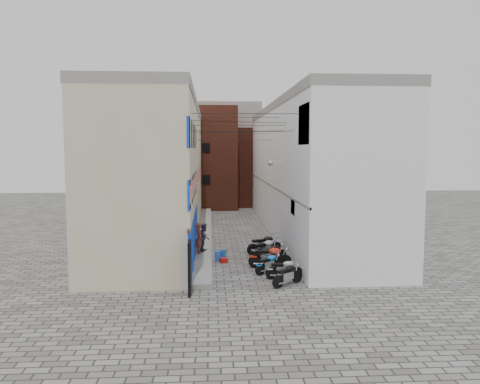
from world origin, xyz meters
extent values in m
plane|color=#4F4D4A|center=(0.00, 0.00, 0.00)|extent=(90.00, 90.00, 0.00)
cube|color=gray|center=(-2.05, 13.00, 0.12)|extent=(0.90, 26.00, 0.25)
cube|color=#C2B893|center=(-5.00, 13.00, 4.25)|extent=(5.00, 26.00, 8.50)
cube|color=tan|center=(-2.54, 13.00, 4.00)|extent=(0.10, 26.00, 0.80)
cube|color=#0D3CC7|center=(-2.53, 4.90, 1.30)|extent=(0.12, 10.20, 2.40)
cube|color=#0D3CC7|center=(-2.55, 4.90, 5.30)|extent=(0.10, 10.20, 4.00)
cube|color=gray|center=(-5.00, 13.00, 8.75)|extent=(5.10, 26.00, 0.50)
cube|color=black|center=(-2.52, -0.40, 1.10)|extent=(0.10, 1.20, 2.20)
cube|color=white|center=(5.00, 13.00, 4.25)|extent=(5.00, 26.00, 8.50)
cube|color=#0D3CC7|center=(2.55, 1.50, 7.00)|extent=(0.10, 2.40, 1.80)
cube|color=white|center=(2.56, 4.00, 3.00)|extent=(0.08, 1.00, 0.70)
cylinder|color=#B2B2B7|center=(2.15, 7.00, 5.20)|extent=(0.80, 0.06, 0.06)
sphere|color=#B2B2B7|center=(1.75, 7.00, 5.10)|extent=(0.28, 0.28, 0.28)
cube|color=gray|center=(5.00, 13.00, 8.75)|extent=(5.10, 26.00, 0.50)
cube|color=gray|center=(2.54, 13.00, 3.40)|extent=(0.10, 26.00, 0.12)
cube|color=maroon|center=(-2.00, 28.00, 5.00)|extent=(6.00, 6.00, 10.00)
cube|color=maroon|center=(3.00, 30.00, 4.00)|extent=(5.00, 6.00, 8.00)
cube|color=gray|center=(0.00, 34.00, 5.50)|extent=(8.00, 5.00, 11.00)
cube|color=black|center=(0.00, 25.20, 1.20)|extent=(2.00, 0.30, 2.40)
cylinder|color=black|center=(0.00, 2.00, 7.50)|extent=(5.20, 0.02, 0.02)
cylinder|color=black|center=(0.00, 4.00, 6.80)|extent=(5.20, 0.02, 0.02)
cylinder|color=black|center=(0.00, 6.50, 7.20)|extent=(5.20, 0.02, 0.02)
cylinder|color=black|center=(0.00, 9.00, 7.80)|extent=(5.20, 0.02, 0.02)
cylinder|color=black|center=(0.00, 12.00, 6.50)|extent=(5.20, 0.02, 0.02)
cylinder|color=black|center=(0.00, 15.00, 7.00)|extent=(5.20, 0.02, 0.02)
cylinder|color=black|center=(0.00, 5.00, 7.30)|extent=(5.65, 2.07, 0.02)
cylinder|color=black|center=(0.00, 8.00, 6.90)|extent=(5.80, 1.58, 0.02)
imported|color=brown|center=(-2.27, 5.89, 1.09)|extent=(0.51, 0.68, 1.69)
imported|color=#31364A|center=(-1.99, 6.46, 1.02)|extent=(0.76, 0.88, 1.55)
cylinder|color=blue|center=(-1.28, 5.13, 0.26)|extent=(0.34, 0.34, 0.52)
cylinder|color=#2061A4|center=(-0.96, 5.58, 0.25)|extent=(0.33, 0.33, 0.49)
cube|color=#A7130B|center=(-0.98, 4.72, 0.12)|extent=(0.45, 0.38, 0.24)
camera|label=1|loc=(-1.67, -19.21, 5.93)|focal=35.00mm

